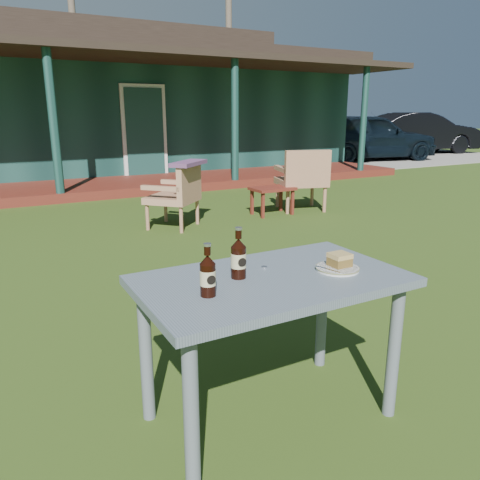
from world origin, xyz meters
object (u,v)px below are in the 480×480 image
cola_bottle_near (239,258)px  armchair_right (303,177)px  cake_slice (340,260)px  car_near (368,137)px  side_table (272,191)px  cafe_table (272,298)px  cola_bottle_far (208,275)px  armchair_left (178,193)px  plate (337,268)px  car_far (418,133)px

cola_bottle_near → armchair_right: cola_bottle_near is taller
cake_slice → car_near: bearing=45.8°
cola_bottle_near → side_table: 4.74m
cola_bottle_near → side_table: size_ratio=0.39×
cafe_table → cake_slice: size_ratio=13.04×
cola_bottle_far → armchair_left: 4.18m
plate → cola_bottle_near: 0.48m
plate → cola_bottle_far: cola_bottle_far is taller
cake_slice → cola_bottle_far: size_ratio=0.42×
cafe_table → cola_bottle_near: (-0.14, 0.06, 0.19)m
car_far → cafe_table: 16.50m
car_near → car_far: size_ratio=0.97×
armchair_right → armchair_left: bearing=-177.0°
cake_slice → cola_bottle_far: cola_bottle_far is taller
cola_bottle_near → armchair_right: bearing=50.4°
cola_bottle_near → cola_bottle_far: 0.24m
cola_bottle_far → armchair_left: cola_bottle_far is taller
cafe_table → cake_slice: bearing=-9.6°
car_near → armchair_right: (-6.33, -5.31, -0.20)m
car_near → cake_slice: size_ratio=45.94×
car_far → cafe_table: size_ratio=3.64×
plate → cola_bottle_far: 0.67m
car_far → cola_bottle_far: 16.81m
car_near → cafe_table: (-9.42, -9.28, -0.10)m
cafe_table → cake_slice: 0.37m
armchair_left → side_table: size_ratio=1.36×
car_far → car_near: bearing=120.8°
cola_bottle_far → armchair_left: (1.41, 3.92, -0.36)m
armchair_right → cafe_table: bearing=-127.9°
car_near → cake_slice: (-9.08, -9.33, 0.05)m
side_table → car_far: bearing=31.8°
car_near → armchair_right: bearing=141.6°
car_far → cake_slice: (-12.52, -10.39, 0.05)m
armchair_left → side_table: armchair_left is taller
cafe_table → side_table: (2.54, 3.94, -0.28)m
car_near → plate: size_ratio=20.72×
cola_bottle_far → cola_bottle_near: bearing=31.3°
armchair_right → side_table: (-0.55, -0.02, -0.17)m
car_near → cola_bottle_far: bearing=145.3°
cafe_table → side_table: 4.70m
cafe_table → cola_bottle_near: cola_bottle_near is taller
plate → side_table: plate is taller
armchair_right → side_table: bearing=-177.9°
cafe_table → cola_bottle_far: (-0.35, -0.06, 0.19)m
cola_bottle_near → side_table: bearing=55.4°
cake_slice → side_table: cake_slice is taller
car_far → cake_slice: size_ratio=47.50×
side_table → car_near: bearing=37.8°
car_near → armchair_right: size_ratio=4.61×
cafe_table → armchair_right: bearing=52.1°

